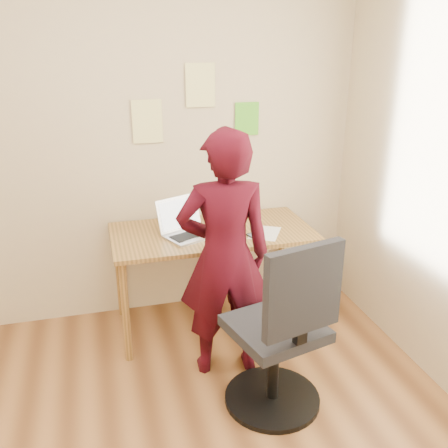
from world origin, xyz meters
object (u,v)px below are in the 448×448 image
object	(u,v)px
phone	(253,236)
person	(224,257)
laptop	(187,227)
office_chair	(282,340)
desk	(212,242)

from	to	relation	value
phone	person	distance (m)	0.46
laptop	office_chair	world-z (taller)	office_chair
office_chair	person	world-z (taller)	person
desk	laptop	distance (m)	0.23
phone	person	xyz separation A→B (m)	(-0.30, -0.35, 0.04)
phone	desk	bearing A→B (deg)	127.77
laptop	office_chair	size ratio (longest dim) A/B	0.40
phone	person	world-z (taller)	person
laptop	person	bearing A→B (deg)	-99.69
person	desk	bearing A→B (deg)	-89.71
laptop	person	xyz separation A→B (m)	(0.13, -0.51, -0.01)
phone	person	size ratio (longest dim) A/B	0.08
desk	person	xyz separation A→B (m)	(-0.06, -0.53, 0.13)
laptop	desk	bearing A→B (deg)	-17.48
desk	laptop	size ratio (longest dim) A/B	3.28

